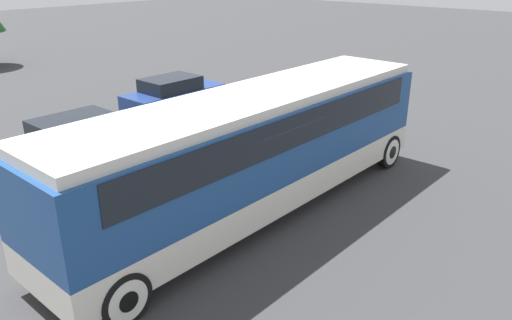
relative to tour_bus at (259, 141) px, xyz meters
name	(u,v)px	position (x,y,z in m)	size (l,w,h in m)	color
ground_plane	(256,210)	(-0.10, 0.00, -1.85)	(120.00, 120.00, 0.00)	#38383A
tour_bus	(259,141)	(0.00, 0.00, 0.00)	(11.40, 2.54, 3.07)	silver
parked_car_near	(80,138)	(-1.14, 6.58, -1.15)	(4.67, 1.96, 1.41)	black
parked_car_mid	(174,93)	(4.50, 8.76, -1.14)	(4.45, 1.84, 1.41)	navy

